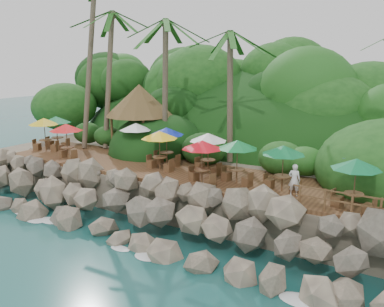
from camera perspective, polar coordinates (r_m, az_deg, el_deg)
The scene contains 12 objects.
ground at distance 20.43m, azimuth -9.10°, elevation -12.61°, with size 140.00×140.00×0.00m, color #19514F.
land_base at distance 33.14m, azimuth 9.13°, elevation -0.66°, with size 32.00×25.20×2.10m, color gray.
jungle_hill at distance 40.23m, azimuth 13.22°, elevation 0.04°, with size 44.80×28.00×15.40m, color #143811.
seawall at distance 21.40m, azimuth -5.69°, elevation -7.94°, with size 29.00×4.00×2.30m, color gray, non-canonical shape.
terrace at distance 24.19m, azimuth 0.00°, elevation -2.77°, with size 26.00×5.00×0.20m, color brown.
jungle_foliage at distance 32.51m, azimuth 8.38°, elevation -2.81°, with size 44.00×16.00×12.00m, color #143811, non-canonical shape.
foam_line at distance 20.62m, azimuth -8.55°, elevation -12.24°, with size 25.20×0.80×0.06m.
palms at distance 25.69m, azimuth 4.02°, elevation 19.60°, with size 28.54×7.38×13.39m.
palapa at distance 29.88m, azimuth -7.12°, elevation 7.16°, with size 4.80×4.80×4.60m.
dining_clusters at distance 24.04m, azimuth -2.38°, elevation 2.03°, with size 23.03×4.81×2.30m.
railing at distance 18.58m, azimuth 22.49°, elevation -6.43°, with size 6.10×0.10×1.00m.
waiter at distance 20.52m, azimuth 13.65°, elevation -3.48°, with size 0.57×0.37×1.56m, color white.
Camera 1 is at (12.24, -13.81, 8.76)m, focal length 39.47 mm.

